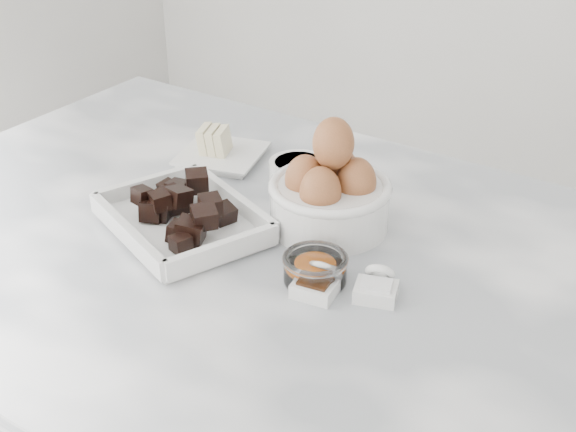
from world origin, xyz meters
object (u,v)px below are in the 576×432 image
(sugar_ramekin, at_px, (299,176))
(egg_bowl, at_px, (330,193))
(chocolate_dish, at_px, (182,214))
(honey_bowl, at_px, (322,225))
(salt_spoon, at_px, (377,286))
(zest_bowl, at_px, (315,267))
(butter_plate, at_px, (221,150))
(vanilla_spoon, at_px, (317,283))

(sugar_ramekin, relative_size, egg_bowl, 0.52)
(chocolate_dish, distance_m, honey_bowl, 0.19)
(salt_spoon, bearing_deg, zest_bowl, -169.31)
(chocolate_dish, distance_m, egg_bowl, 0.20)
(honey_bowl, height_order, salt_spoon, same)
(chocolate_dish, xyz_separation_m, salt_spoon, (0.30, 0.01, -0.01))
(sugar_ramekin, bearing_deg, egg_bowl, -32.91)
(egg_bowl, bearing_deg, sugar_ramekin, 147.09)
(butter_plate, relative_size, egg_bowl, 0.93)
(zest_bowl, height_order, vanilla_spoon, vanilla_spoon)
(butter_plate, distance_m, vanilla_spoon, 0.40)
(salt_spoon, bearing_deg, sugar_ramekin, 143.07)
(butter_plate, height_order, zest_bowl, butter_plate)
(butter_plate, relative_size, zest_bowl, 1.89)
(sugar_ramekin, bearing_deg, honey_bowl, -42.73)
(sugar_ramekin, bearing_deg, salt_spoon, -36.93)
(chocolate_dish, relative_size, zest_bowl, 3.36)
(chocolate_dish, bearing_deg, zest_bowl, -1.16)
(sugar_ramekin, distance_m, egg_bowl, 0.11)
(butter_plate, bearing_deg, zest_bowl, -33.81)
(egg_bowl, bearing_deg, salt_spoon, -39.36)
(chocolate_dish, height_order, salt_spoon, chocolate_dish)
(zest_bowl, distance_m, salt_spoon, 0.08)
(butter_plate, height_order, sugar_ramekin, butter_plate)
(chocolate_dish, distance_m, zest_bowl, 0.22)
(chocolate_dish, height_order, zest_bowl, chocolate_dish)
(sugar_ramekin, xyz_separation_m, salt_spoon, (0.22, -0.17, -0.02))
(egg_bowl, bearing_deg, chocolate_dish, -143.46)
(sugar_ramekin, height_order, zest_bowl, sugar_ramekin)
(butter_plate, bearing_deg, salt_spoon, -26.44)
(honey_bowl, bearing_deg, butter_plate, 156.33)
(egg_bowl, distance_m, honey_bowl, 0.05)
(butter_plate, distance_m, sugar_ramekin, 0.17)
(chocolate_dish, relative_size, honey_bowl, 3.21)
(sugar_ramekin, height_order, vanilla_spoon, sugar_ramekin)
(vanilla_spoon, bearing_deg, butter_plate, 145.01)
(honey_bowl, bearing_deg, vanilla_spoon, -60.88)
(salt_spoon, bearing_deg, honey_bowl, 148.17)
(sugar_ramekin, bearing_deg, zest_bowl, -51.67)
(sugar_ramekin, relative_size, honey_bowl, 1.02)
(sugar_ramekin, bearing_deg, butter_plate, 170.83)
(chocolate_dish, relative_size, salt_spoon, 3.86)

